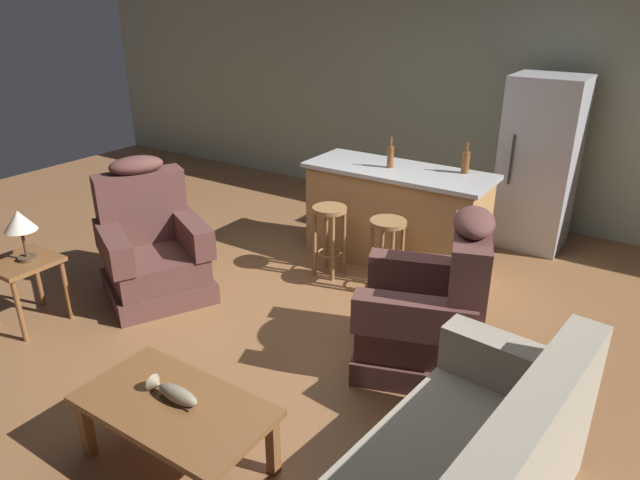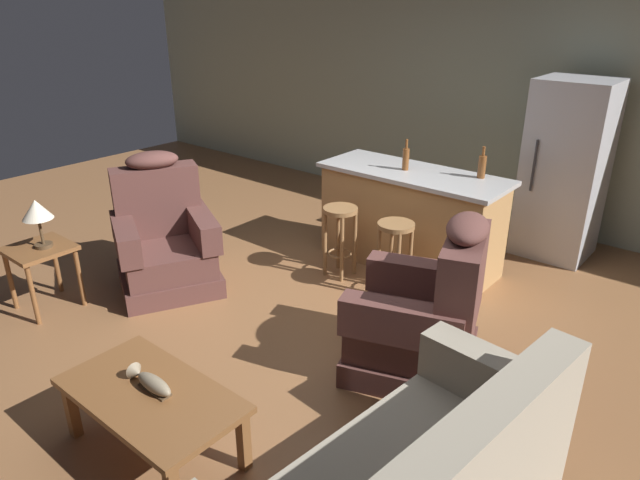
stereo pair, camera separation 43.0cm
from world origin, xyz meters
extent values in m
plane|color=brown|center=(0.00, 0.00, 0.00)|extent=(12.00, 12.00, 0.00)
cube|color=#9EA88E|center=(0.00, 3.12, 1.30)|extent=(12.00, 0.05, 2.60)
cube|color=brown|center=(0.22, -1.78, 0.40)|extent=(1.10, 0.60, 0.04)
cube|color=brown|center=(-0.27, -2.02, 0.19)|extent=(0.06, 0.06, 0.38)
cube|color=brown|center=(-0.27, -1.54, 0.19)|extent=(0.06, 0.06, 0.38)
cube|color=brown|center=(0.71, -1.54, 0.19)|extent=(0.06, 0.06, 0.38)
cube|color=#4C3823|center=(0.23, -1.76, 0.43)|extent=(0.22, 0.07, 0.01)
ellipsoid|color=gray|center=(0.23, -1.76, 0.46)|extent=(0.28, 0.09, 0.09)
cone|color=gray|center=(0.06, -1.76, 0.46)|extent=(0.06, 0.10, 0.10)
cube|color=#9E937F|center=(1.72, -0.62, 0.56)|extent=(0.86, 0.29, 0.28)
cube|color=brown|center=(-1.41, -0.47, 0.09)|extent=(1.13, 1.13, 0.18)
cube|color=brown|center=(-1.41, -0.47, 0.30)|extent=(1.06, 1.04, 0.24)
cube|color=brown|center=(-1.68, -0.34, 0.74)|extent=(0.56, 0.78, 0.64)
ellipsoid|color=brown|center=(-1.68, -0.34, 1.12)|extent=(0.45, 0.53, 0.16)
cube|color=brown|center=(-1.24, -0.19, 0.55)|extent=(0.79, 0.52, 0.26)
cube|color=brown|center=(-1.54, -0.78, 0.55)|extent=(0.79, 0.52, 0.26)
cube|color=brown|center=(0.93, -0.12, 0.09)|extent=(1.07, 1.07, 0.18)
cube|color=brown|center=(0.93, -0.12, 0.30)|extent=(1.00, 0.98, 0.24)
cube|color=brown|center=(1.21, -0.02, 0.74)|extent=(0.48, 0.79, 0.64)
ellipsoid|color=brown|center=(1.21, -0.02, 1.12)|extent=(0.40, 0.52, 0.16)
cube|color=brown|center=(1.02, -0.44, 0.55)|extent=(0.81, 0.43, 0.26)
cube|color=brown|center=(0.80, 0.18, 0.55)|extent=(0.81, 0.43, 0.26)
cube|color=brown|center=(-1.91, -1.36, 0.54)|extent=(0.48, 0.48, 0.04)
cylinder|color=brown|center=(-2.11, -1.56, 0.26)|extent=(0.04, 0.04, 0.52)
cylinder|color=brown|center=(-1.71, -1.56, 0.26)|extent=(0.04, 0.04, 0.52)
cylinder|color=brown|center=(-2.11, -1.16, 0.26)|extent=(0.04, 0.04, 0.52)
cylinder|color=brown|center=(-1.71, -1.16, 0.26)|extent=(0.04, 0.04, 0.52)
cylinder|color=#4C3823|center=(-1.87, -1.33, 0.58)|extent=(0.14, 0.14, 0.03)
cylinder|color=#4C3823|center=(-1.87, -1.33, 0.70)|extent=(0.02, 0.02, 0.22)
cone|color=beige|center=(-1.87, -1.33, 0.89)|extent=(0.24, 0.24, 0.16)
cube|color=#AD7F4C|center=(0.00, 1.35, 0.45)|extent=(1.71, 0.63, 0.91)
cube|color=#B2B2B2|center=(0.00, 1.35, 0.93)|extent=(1.80, 0.70, 0.04)
cylinder|color=olive|center=(-0.37, 0.72, 0.66)|extent=(0.32, 0.32, 0.04)
torus|color=olive|center=(-0.37, 0.72, 0.22)|extent=(0.23, 0.23, 0.02)
cylinder|color=olive|center=(-0.47, 0.62, 0.32)|extent=(0.04, 0.04, 0.64)
cylinder|color=olive|center=(-0.27, 0.62, 0.32)|extent=(0.04, 0.04, 0.64)
cylinder|color=olive|center=(-0.47, 0.82, 0.32)|extent=(0.04, 0.04, 0.64)
cylinder|color=olive|center=(-0.27, 0.82, 0.32)|extent=(0.04, 0.04, 0.64)
cylinder|color=olive|center=(0.23, 0.72, 0.66)|extent=(0.32, 0.32, 0.04)
torus|color=olive|center=(0.23, 0.72, 0.22)|extent=(0.23, 0.23, 0.02)
cylinder|color=olive|center=(0.13, 0.62, 0.32)|extent=(0.04, 0.04, 0.64)
cylinder|color=olive|center=(0.33, 0.62, 0.32)|extent=(0.04, 0.04, 0.64)
cylinder|color=olive|center=(0.13, 0.82, 0.32)|extent=(0.04, 0.04, 0.64)
cylinder|color=olive|center=(0.33, 0.82, 0.32)|extent=(0.04, 0.04, 0.64)
cube|color=#B7B7BC|center=(1.01, 2.55, 0.88)|extent=(0.70, 0.66, 1.76)
cylinder|color=#333338|center=(0.82, 2.20, 0.97)|extent=(0.02, 0.02, 0.50)
cylinder|color=brown|center=(-0.09, 1.35, 1.05)|extent=(0.06, 0.06, 0.20)
cylinder|color=brown|center=(-0.09, 1.35, 1.20)|extent=(0.02, 0.02, 0.09)
cylinder|color=brown|center=(0.57, 1.56, 1.05)|extent=(0.07, 0.07, 0.20)
cylinder|color=brown|center=(0.57, 1.56, 1.19)|extent=(0.03, 0.03, 0.09)
camera|label=1|loc=(2.27, -3.43, 2.47)|focal=32.00mm
camera|label=2|loc=(2.61, -3.17, 2.47)|focal=32.00mm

